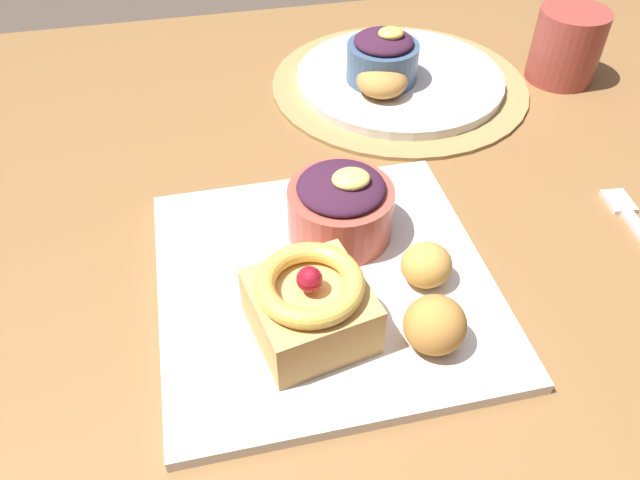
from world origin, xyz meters
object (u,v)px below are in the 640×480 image
object	(u,v)px
cake_slice	(310,305)
back_pastry	(382,81)
coffee_mug	(567,45)
fritter_front	(435,325)
fritter_middle	(426,265)
fork	(635,223)
berry_ramekin	(341,206)
back_plate	(400,78)
back_ramekin	(383,57)
front_plate	(325,282)

from	to	relation	value
cake_slice	back_pastry	xyz separation A→B (m)	(0.16, 0.34, -0.01)
back_pastry	coffee_mug	xyz separation A→B (m)	(0.25, 0.02, 0.01)
cake_slice	fritter_front	size ratio (longest dim) A/B	2.07
fritter_middle	fork	distance (m)	0.24
berry_ramekin	back_plate	bearing A→B (deg)	61.41
cake_slice	back_ramekin	bearing A→B (deg)	65.34
fritter_middle	fork	size ratio (longest dim) A/B	0.36
back_ramekin	back_pastry	bearing A→B (deg)	-106.75
fritter_front	back_pastry	bearing A→B (deg)	79.57
fritter_front	back_plate	world-z (taller)	fritter_front
front_plate	back_plate	size ratio (longest dim) A/B	1.08
fritter_front	back_ramekin	distance (m)	0.42
front_plate	back_ramekin	size ratio (longest dim) A/B	3.23
fork	fritter_front	bearing A→B (deg)	117.48
coffee_mug	cake_slice	bearing A→B (deg)	-139.48
coffee_mug	back_ramekin	bearing A→B (deg)	175.55
back_pastry	cake_slice	bearing A→B (deg)	-115.44
fritter_middle	berry_ramekin	bearing A→B (deg)	126.55
front_plate	cake_slice	distance (m)	0.07
cake_slice	fork	size ratio (longest dim) A/B	0.82
fritter_front	back_ramekin	bearing A→B (deg)	79.01
fritter_middle	cake_slice	bearing A→B (deg)	-163.47
back_pastry	fritter_front	bearing A→B (deg)	-100.43
cake_slice	back_plate	bearing A→B (deg)	62.33
fritter_middle	back_pastry	world-z (taller)	back_pastry
front_plate	coffee_mug	world-z (taller)	coffee_mug
fritter_front	back_pastry	xyz separation A→B (m)	(0.07, 0.37, -0.00)
front_plate	fork	xyz separation A→B (m)	(0.32, 0.01, -0.00)
fritter_front	cake_slice	bearing A→B (deg)	159.91
berry_ramekin	back_ramekin	distance (m)	0.29
cake_slice	berry_ramekin	world-z (taller)	berry_ramekin
back_plate	berry_ramekin	bearing A→B (deg)	-118.59
front_plate	berry_ramekin	world-z (taller)	berry_ramekin
berry_ramekin	fritter_middle	xyz separation A→B (m)	(0.06, -0.08, -0.01)
fork	coffee_mug	distance (m)	0.30
back_plate	coffee_mug	xyz separation A→B (m)	(0.22, -0.03, 0.03)
back_pastry	fork	size ratio (longest dim) A/B	0.50
back_plate	cake_slice	bearing A→B (deg)	-117.67
back_pastry	coffee_mug	world-z (taller)	coffee_mug
fork	coffee_mug	xyz separation A→B (m)	(0.07, 0.29, 0.04)
cake_slice	back_pastry	distance (m)	0.38
front_plate	back_ramekin	distance (m)	0.35
front_plate	fork	distance (m)	0.32
fritter_middle	fork	bearing A→B (deg)	8.49
cake_slice	fritter_front	world-z (taller)	cake_slice
back_pastry	back_ramekin	bearing A→B (deg)	73.25
back_ramekin	fork	size ratio (longest dim) A/B	0.72
front_plate	back_pastry	bearing A→B (deg)	64.35
back_plate	back_pastry	world-z (taller)	back_pastry
berry_ramekin	back_pastry	xyz separation A→B (m)	(0.11, 0.23, -0.01)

